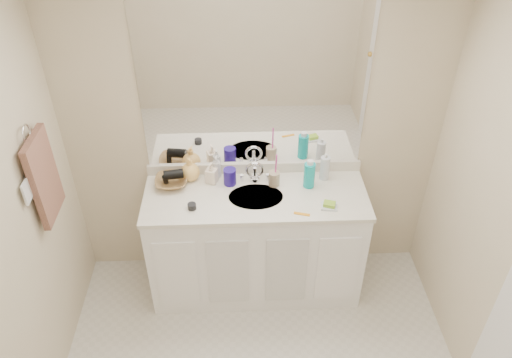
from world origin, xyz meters
The scene contains 25 objects.
ceiling centered at (0.00, 0.00, 2.40)m, with size 2.60×2.60×0.02m, color white.
wall_back centered at (0.00, 1.30, 1.20)m, with size 2.60×0.02×2.40m, color beige.
vanity_cabinet centered at (0.00, 1.02, 0.42)m, with size 1.50×0.55×0.85m, color white.
countertop centered at (0.00, 1.02, 0.86)m, with size 1.52×0.57×0.03m, color silver.
backsplash centered at (0.00, 1.29, 0.92)m, with size 1.52×0.03×0.08m, color silver.
sink_basin centered at (0.00, 1.00, 0.87)m, with size 0.37×0.37×0.02m, color #BFB5A7.
faucet centered at (0.00, 1.18, 0.94)m, with size 0.02×0.02×0.11m, color silver.
mirror centered at (0.00, 1.29, 1.56)m, with size 1.48×0.01×1.20m, color white.
blue_mug centered at (-0.17, 1.16, 0.94)m, with size 0.09×0.09×0.12m, color navy.
tan_cup centered at (0.13, 1.13, 0.93)m, with size 0.08×0.08×0.10m, color tan.
toothbrush centered at (0.14, 1.13, 1.03)m, with size 0.01×0.01×0.22m, color #EA3DAD.
mouthwash_bottle centered at (0.37, 1.11, 0.97)m, with size 0.08×0.08×0.18m, color #0EABAD.
clear_pump_bottle centered at (0.49, 1.19, 0.97)m, with size 0.07×0.07×0.18m, color silver.
soap_dish centered at (0.48, 0.87, 0.89)m, with size 0.11×0.08×0.01m, color silver.
green_soap centered at (0.48, 0.87, 0.90)m, with size 0.08×0.05×0.03m, color #8CC22F.
orange_comb centered at (0.29, 0.81, 0.88)m, with size 0.11×0.02×0.00m, color orange.
dark_jar centered at (-0.42, 0.89, 0.90)m, with size 0.06×0.06×0.04m, color black.
soap_bottle_white centered at (-0.27, 1.25, 0.96)m, with size 0.06×0.06×0.17m, color silver.
soap_bottle_cream centered at (-0.30, 1.18, 0.96)m, with size 0.07×0.07×0.16m, color #F7E2C9.
soap_bottle_yellow centered at (-0.45, 1.22, 0.97)m, with size 0.13×0.13×0.17m, color #F7BC60.
wicker_basket centered at (-0.58, 1.16, 0.91)m, with size 0.23×0.23×0.06m, color olive.
hair_dryer centered at (-0.56, 1.16, 0.97)m, with size 0.07×0.07×0.13m, color black.
towel_ring centered at (-1.27, 0.77, 1.55)m, with size 0.11×0.11×0.01m, color silver.
hand_towel centered at (-1.25, 0.77, 1.25)m, with size 0.04×0.32×0.55m, color brown.
switch_plate centered at (-1.27, 0.57, 1.30)m, with size 0.01×0.09×0.13m, color white.
Camera 1 is at (-0.11, -1.61, 2.99)m, focal length 35.00 mm.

